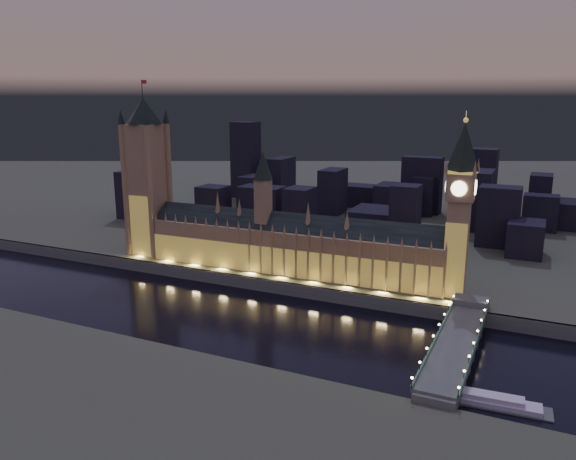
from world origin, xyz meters
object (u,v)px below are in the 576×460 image
at_px(westminster_bridge, 457,346).
at_px(river_boat, 493,402).
at_px(elizabeth_tower, 460,196).
at_px(palace_of_westminster, 289,245).
at_px(victoria_tower, 147,170).

bearing_deg(westminster_bridge, river_boat, -61.63).
relative_size(elizabeth_tower, westminster_bridge, 0.93).
bearing_deg(westminster_bridge, palace_of_westminster, 150.88).
height_order(victoria_tower, westminster_bridge, victoria_tower).
distance_m(westminster_bridge, river_boat, 42.32).
distance_m(palace_of_westminster, elizabeth_tower, 112.49).
bearing_deg(victoria_tower, river_boat, -22.28).
xyz_separation_m(palace_of_westminster, elizabeth_tower, (105.09, 0.17, 40.11)).
bearing_deg(river_boat, palace_of_westminster, 143.28).
bearing_deg(river_boat, westminster_bridge, 118.37).
xyz_separation_m(palace_of_westminster, river_boat, (137.07, -102.23, -24.81)).
relative_size(victoria_tower, river_boat, 2.75).
relative_size(westminster_bridge, river_boat, 2.51).
bearing_deg(elizabeth_tower, westminster_bridge, -79.61).
xyz_separation_m(elizabeth_tower, westminster_bridge, (11.98, -65.37, -60.49)).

